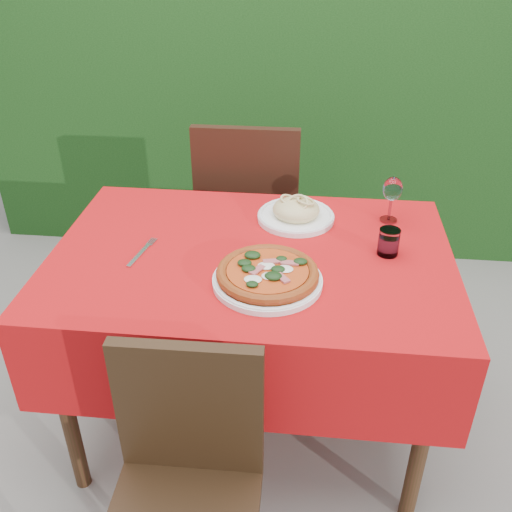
# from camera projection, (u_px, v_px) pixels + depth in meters

# --- Properties ---
(ground) EXTENTS (60.00, 60.00, 0.00)m
(ground) POSITION_uv_depth(u_px,v_px,m) (252.00, 419.00, 2.19)
(ground) COLOR slate
(ground) RESTS_ON ground
(hedge) EXTENTS (3.20, 0.55, 1.78)m
(hedge) POSITION_uv_depth(u_px,v_px,m) (285.00, 74.00, 3.01)
(hedge) COLOR black
(hedge) RESTS_ON ground
(dining_table) EXTENTS (1.26, 0.86, 0.75)m
(dining_table) POSITION_uv_depth(u_px,v_px,m) (252.00, 292.00, 1.87)
(dining_table) COLOR #412315
(dining_table) RESTS_ON ground
(chair_near) EXTENTS (0.38, 0.38, 0.82)m
(chair_near) POSITION_uv_depth(u_px,v_px,m) (186.00, 479.00, 1.41)
(chair_near) COLOR black
(chair_near) RESTS_ON ground
(chair_far) EXTENTS (0.43, 0.43, 0.95)m
(chair_far) POSITION_uv_depth(u_px,v_px,m) (249.00, 209.00, 2.49)
(chair_far) COLOR black
(chair_far) RESTS_ON ground
(pizza_plate) EXTENTS (0.35, 0.35, 0.06)m
(pizza_plate) POSITION_uv_depth(u_px,v_px,m) (268.00, 275.00, 1.63)
(pizza_plate) COLOR white
(pizza_plate) RESTS_ON dining_table
(pasta_plate) EXTENTS (0.27, 0.27, 0.08)m
(pasta_plate) POSITION_uv_depth(u_px,v_px,m) (296.00, 213.00, 1.97)
(pasta_plate) COLOR white
(pasta_plate) RESTS_ON dining_table
(water_glass) EXTENTS (0.07, 0.07, 0.09)m
(water_glass) POSITION_uv_depth(u_px,v_px,m) (389.00, 243.00, 1.77)
(water_glass) COLOR white
(water_glass) RESTS_ON dining_table
(wine_glass) EXTENTS (0.07, 0.07, 0.16)m
(wine_glass) POSITION_uv_depth(u_px,v_px,m) (392.00, 191.00, 1.91)
(wine_glass) COLOR silver
(wine_glass) RESTS_ON dining_table
(fork) EXTENTS (0.06, 0.19, 0.01)m
(fork) POSITION_uv_depth(u_px,v_px,m) (139.00, 255.00, 1.77)
(fork) COLOR silver
(fork) RESTS_ON dining_table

